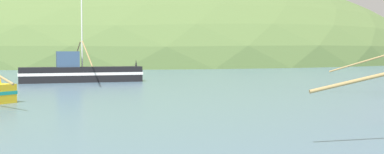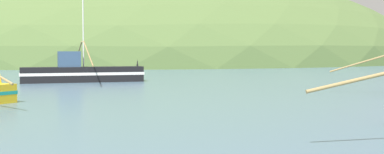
% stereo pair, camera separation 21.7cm
% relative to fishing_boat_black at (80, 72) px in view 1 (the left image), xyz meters
% --- Properties ---
extents(hill_mid_left, '(214.20, 171.36, 60.93)m').
position_rel_fishing_boat_black_xyz_m(hill_mid_left, '(-96.46, 138.61, -0.95)').
color(hill_mid_left, '#47703D').
rests_on(hill_mid_left, ground).
extents(hill_far_left, '(204.82, 163.86, 56.68)m').
position_rel_fishing_boat_black_xyz_m(hill_far_left, '(-54.49, 103.08, -0.95)').
color(hill_far_left, '#516B38').
rests_on(hill_far_left, ground).
extents(hill_far_center, '(130.60, 104.48, 39.52)m').
position_rel_fishing_boat_black_xyz_m(hill_far_center, '(-43.12, 181.93, -0.95)').
color(hill_far_center, '#2D562D').
rests_on(hill_far_center, ground).
extents(fishing_boat_black, '(10.79, 13.65, 8.19)m').
position_rel_fishing_boat_black_xyz_m(fishing_boat_black, '(0.00, 0.00, 0.00)').
color(fishing_boat_black, black).
rests_on(fishing_boat_black, ground).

